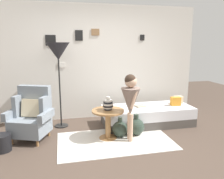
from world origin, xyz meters
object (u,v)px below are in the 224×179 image
at_px(magazine_basket, 2,143).
at_px(person_child, 131,99).
at_px(armchair, 32,116).
at_px(daybed, 147,116).
at_px(book_on_daybed, 140,106).
at_px(demijohn_far, 136,126).
at_px(vase_striped, 108,104).
at_px(demijohn_near, 120,129).
at_px(side_table, 108,118).
at_px(floor_lamp, 58,54).

bearing_deg(magazine_basket, person_child, -2.05).
xyz_separation_m(armchair, daybed, (2.34, 0.22, -0.24)).
height_order(daybed, magazine_basket, daybed).
bearing_deg(book_on_daybed, demijohn_far, -117.56).
relative_size(vase_striped, demijohn_near, 0.63).
xyz_separation_m(demijohn_far, magazine_basket, (-2.35, -0.16, -0.03)).
bearing_deg(vase_striped, side_table, -98.87).
bearing_deg(vase_striped, demijohn_near, 0.50).
relative_size(armchair, vase_striped, 3.99).
bearing_deg(daybed, vase_striped, -152.62).
bearing_deg(person_child, demijohn_near, 122.12).
xyz_separation_m(side_table, magazine_basket, (-1.79, -0.10, -0.25)).
relative_size(vase_striped, magazine_basket, 0.87).
relative_size(daybed, side_table, 3.22).
bearing_deg(side_table, person_child, -26.20).
bearing_deg(book_on_daybed, vase_striped, -146.35).
xyz_separation_m(book_on_daybed, demijohn_far, (-0.27, -0.52, -0.25)).
xyz_separation_m(daybed, book_on_daybed, (-0.15, 0.04, 0.22)).
xyz_separation_m(armchair, vase_striped, (1.36, -0.29, 0.21)).
height_order(floor_lamp, demijohn_far, floor_lamp).
height_order(daybed, floor_lamp, floor_lamp).
xyz_separation_m(floor_lamp, book_on_daybed, (1.67, -0.27, -1.12)).
bearing_deg(book_on_daybed, side_table, -145.32).
relative_size(book_on_daybed, demijohn_near, 0.57).
relative_size(person_child, book_on_daybed, 5.51).
distance_m(armchair, person_child, 1.82).
distance_m(armchair, floor_lamp, 1.32).
height_order(vase_striped, floor_lamp, floor_lamp).
bearing_deg(demijohn_far, book_on_daybed, 62.44).
relative_size(vase_striped, person_child, 0.20).
distance_m(armchair, vase_striped, 1.41).
bearing_deg(daybed, demijohn_near, -145.93).
height_order(floor_lamp, book_on_daybed, floor_lamp).
bearing_deg(demijohn_near, armchair, 169.86).
height_order(vase_striped, magazine_basket, vase_striped).
xyz_separation_m(person_child, demijohn_near, (-0.13, 0.21, -0.63)).
bearing_deg(book_on_daybed, demijohn_near, -137.34).
bearing_deg(armchair, magazine_basket, -135.99).
xyz_separation_m(side_table, demijohn_near, (0.24, 0.03, -0.24)).
bearing_deg(book_on_daybed, floor_lamp, 170.99).
xyz_separation_m(vase_striped, book_on_daybed, (0.83, 0.55, -0.23)).
height_order(vase_striped, demijohn_near, vase_striped).
relative_size(armchair, floor_lamp, 0.55).
bearing_deg(demijohn_far, side_table, -174.58).
bearing_deg(floor_lamp, demijohn_near, -37.25).
bearing_deg(armchair, demijohn_near, -10.14).
relative_size(side_table, person_child, 0.49).
distance_m(floor_lamp, book_on_daybed, 2.03).
xyz_separation_m(armchair, demijohn_far, (1.92, -0.26, -0.27)).
relative_size(side_table, magazine_basket, 2.11).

